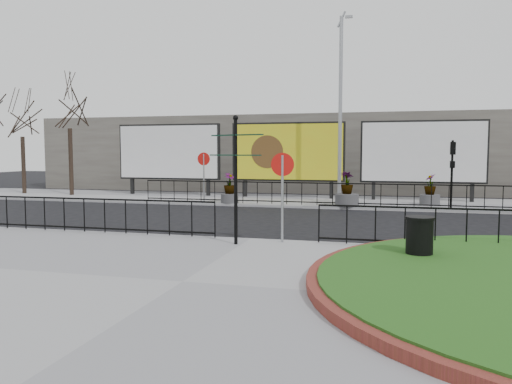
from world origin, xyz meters
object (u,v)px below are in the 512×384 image
(lamp_post, at_px, (340,106))
(fingerpost_sign, at_px, (236,167))
(litter_bin, at_px, (419,240))
(planter_c, at_px, (430,193))
(planter_b, at_px, (347,194))
(billboard_mid, at_px, (287,152))
(planter_a, at_px, (230,191))

(lamp_post, xyz_separation_m, fingerpost_sign, (-1.66, -12.00, -2.61))
(litter_bin, xyz_separation_m, planter_c, (1.25, 13.19, 0.01))
(lamp_post, height_order, planter_b, lamp_post)
(fingerpost_sign, bearing_deg, planter_c, 86.64)
(billboard_mid, distance_m, planter_a, 4.59)
(planter_b, relative_size, planter_c, 1.10)
(billboard_mid, bearing_deg, litter_bin, -68.40)
(lamp_post, bearing_deg, billboard_mid, 146.75)
(billboard_mid, xyz_separation_m, planter_b, (3.50, -3.54, -1.92))
(lamp_post, xyz_separation_m, litter_bin, (2.99, -13.19, -4.17))
(lamp_post, relative_size, planter_b, 5.75)
(billboard_mid, bearing_deg, planter_c, -15.22)
(lamp_post, xyz_separation_m, planter_a, (-5.18, -1.60, -4.12))
(lamp_post, bearing_deg, litter_bin, -77.21)
(litter_bin, xyz_separation_m, planter_b, (-2.50, 11.62, 0.03))
(litter_bin, relative_size, planter_c, 0.72)
(fingerpost_sign, bearing_deg, planter_a, 131.50)
(fingerpost_sign, relative_size, planter_c, 2.38)
(planter_a, height_order, planter_c, planter_a)
(planter_b, bearing_deg, fingerpost_sign, -101.67)
(fingerpost_sign, bearing_deg, planter_b, 101.16)
(planter_b, bearing_deg, litter_bin, -77.86)
(litter_bin, height_order, planter_b, planter_b)
(litter_bin, bearing_deg, fingerpost_sign, 165.68)
(litter_bin, xyz_separation_m, planter_a, (-8.17, 11.59, 0.06))
(billboard_mid, height_order, planter_c, billboard_mid)
(lamp_post, distance_m, litter_bin, 14.15)
(fingerpost_sign, xyz_separation_m, litter_bin, (4.65, -1.19, -1.56))
(billboard_mid, bearing_deg, planter_b, -45.32)
(billboard_mid, height_order, planter_b, billboard_mid)
(planter_a, xyz_separation_m, planter_b, (5.67, 0.03, -0.03))
(fingerpost_sign, relative_size, planter_b, 2.16)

